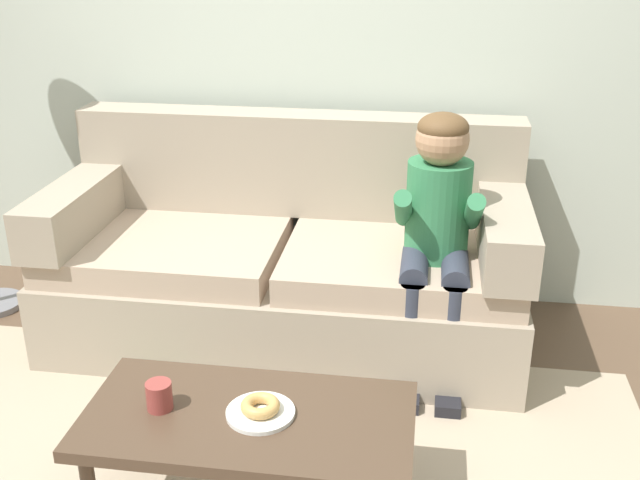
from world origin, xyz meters
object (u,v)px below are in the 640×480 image
Objects in this scene: couch at (287,265)px; mug at (159,396)px; toy_controller at (140,410)px; person_child at (437,223)px; coffee_table at (248,426)px; donut at (260,406)px.

mug is (-0.17, -1.19, 0.09)m from couch.
couch reaches higher than toy_controller.
person_child reaches higher than couch.
mug is at bearing -129.84° from person_child.
toy_controller is at bearing 140.16° from coffee_table.
couch is 0.91m from toy_controller.
toy_controller is (-0.60, 0.46, -0.40)m from donut.
mug is (-0.27, -0.01, 0.09)m from coffee_table.
person_child is at bearing -17.89° from couch.
mug is at bearing -178.32° from coffee_table.
donut is (0.14, -1.18, 0.08)m from couch.
person_child is 1.30m from mug.
couch is 1.19m from coffee_table.
toy_controller is (-1.10, -0.51, -0.65)m from person_child.
couch reaches higher than donut.
coffee_table is at bearing -173.09° from donut.
couch is at bearing 96.91° from donut.
mug reaches higher than coffee_table.
coffee_table is 0.29m from mug.
person_child is 1.38m from toy_controller.
donut is at bearing 6.91° from coffee_table.
donut is at bearing -4.57° from toy_controller.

